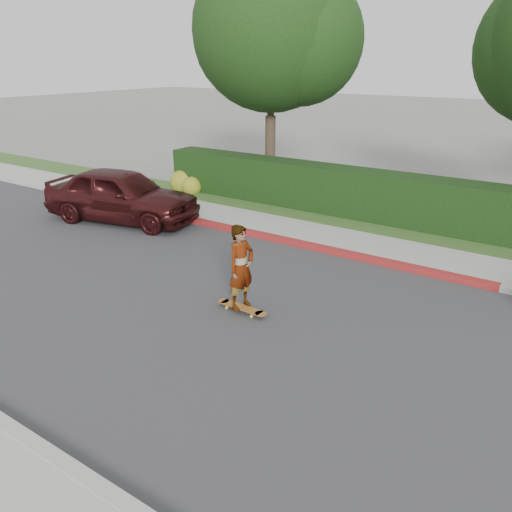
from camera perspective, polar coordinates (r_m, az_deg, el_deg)
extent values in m
plane|color=slate|center=(8.29, 14.47, -12.51)|extent=(120.00, 120.00, 0.00)
cube|color=#2D2D30|center=(8.29, 14.47, -12.48)|extent=(60.00, 8.00, 0.01)
cube|color=#9E9E99|center=(11.80, 21.38, -2.26)|extent=(60.00, 0.20, 0.15)
cube|color=maroon|center=(13.57, 0.59, 2.38)|extent=(12.00, 0.21, 0.15)
cube|color=gray|center=(12.63, 22.33, -0.92)|extent=(60.00, 1.60, 0.12)
cube|color=#2D4C1E|center=(14.12, 23.75, 1.13)|extent=(60.00, 1.60, 0.10)
cube|color=black|center=(15.19, 13.51, 6.54)|extent=(15.00, 1.00, 1.50)
sphere|color=#2D4C19|center=(18.62, -8.38, 8.38)|extent=(0.90, 0.90, 0.90)
sphere|color=#2D4C19|center=(18.10, -7.36, 7.88)|extent=(0.70, 0.70, 0.70)
cylinder|color=#33261C|center=(18.15, 1.62, 11.48)|extent=(0.36, 0.36, 2.70)
cylinder|color=#33261C|center=(17.90, 1.70, 17.87)|extent=(0.24, 0.24, 2.25)
sphere|color=black|center=(17.88, 1.77, 24.36)|extent=(5.20, 5.20, 5.20)
sphere|color=black|center=(18.64, 0.20, 23.64)|extent=(4.42, 4.42, 4.42)
sphere|color=black|center=(17.67, 5.02, 23.35)|extent=(4.16, 4.16, 4.16)
cylinder|color=gold|center=(9.79, -3.36, -5.90)|extent=(0.06, 0.04, 0.06)
cylinder|color=gold|center=(9.90, -2.74, -5.53)|extent=(0.06, 0.04, 0.06)
cylinder|color=gold|center=(9.46, -0.51, -6.90)|extent=(0.06, 0.04, 0.06)
cylinder|color=gold|center=(9.58, 0.10, -6.50)|extent=(0.06, 0.04, 0.06)
cube|color=silver|center=(9.83, -3.05, -5.50)|extent=(0.06, 0.18, 0.03)
cube|color=silver|center=(9.50, -0.21, -6.48)|extent=(0.06, 0.18, 0.03)
cube|color=brown|center=(9.65, -1.66, -5.86)|extent=(0.91, 0.25, 0.02)
cylinder|color=brown|center=(9.90, -3.74, -5.14)|extent=(0.23, 0.23, 0.02)
cylinder|color=brown|center=(9.41, 0.54, -6.61)|extent=(0.23, 0.23, 0.02)
imported|color=white|center=(9.29, -1.71, -1.30)|extent=(0.48, 0.66, 1.65)
imported|color=#3C1313|center=(15.39, -15.13, 6.75)|extent=(4.95, 2.82, 1.59)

